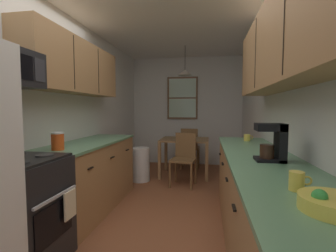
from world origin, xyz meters
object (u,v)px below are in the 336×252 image
Objects in this scene: fruit_bowl at (335,203)px; dining_chair_far at (190,146)px; mug_by_coffeemaker at (297,181)px; stove_range at (19,213)px; storage_canister at (58,141)px; coffee_maker at (274,141)px; microwave_over_range at (0,67)px; dining_table at (185,145)px; trash_bin at (141,164)px; mug_spare at (247,138)px; dining_chair_near at (184,156)px.

dining_chair_far is at bearing 102.19° from fruit_bowl.
dining_chair_far is 8.08× the size of mug_by_coffeemaker.
storage_canister is (-0.01, 0.54, 0.52)m from stove_range.
coffee_maker is (2.04, 0.35, 0.59)m from stove_range.
microwave_over_range is 2.21× the size of fruit_bowl.
dining_table is 3.51m from mug_by_coffeemaker.
dining_table is at bearing -95.62° from dining_chair_far.
trash_bin is at bearing 128.78° from coffee_maker.
dining_table is (1.06, 3.00, 0.14)m from stove_range.
mug_by_coffeemaker is at bearing -95.43° from coffee_maker.
trash_bin is at bearing 80.78° from microwave_over_range.
microwave_over_range is 5.03× the size of mug_spare.
fruit_bowl is (0.06, -0.25, -0.01)m from mug_by_coffeemaker.
microwave_over_range is 3.27× the size of storage_canister.
fruit_bowl is (-0.01, -0.96, -0.12)m from coffee_maker.
dining_chair_near reaches higher than dining_table.
dining_chair_near is 3.33× the size of fruit_bowl.
fruit_bowl is at bearing -61.08° from trash_bin.
trash_bin is 5.49× the size of mug_by_coffeemaker.
storage_canister is 1.53× the size of mug_spare.
fruit_bowl is at bearing -90.05° from mug_spare.
mug_spare is (0.06, 1.97, -0.01)m from mug_by_coffeemaker.
storage_canister is at bearing -98.64° from trash_bin.
dining_chair_near is at bearing -6.68° from trash_bin.
dining_chair_near is at bearing -85.14° from dining_table.
dining_chair_near is 8.08× the size of mug_by_coffeemaker.
dining_chair_near is at bearing 63.16° from microwave_over_range.
microwave_over_range is at bearing -116.84° from dining_chair_near.
mug_by_coffeemaker is at bearing -72.90° from dining_chair_near.
stove_range is 1.84× the size of microwave_over_range.
storage_canister is (0.11, 0.54, -0.66)m from microwave_over_range.
microwave_over_range is 2.94m from dining_chair_near.
coffee_maker reaches higher than dining_chair_near.
mug_by_coffeemaker is at bearing -59.89° from trash_bin.
trash_bin is (0.41, 2.51, -1.35)m from microwave_over_range.
trash_bin is 3.35× the size of storage_canister.
fruit_bowl is at bearing -75.07° from dining_table.
dining_table is (1.17, 3.00, -1.04)m from microwave_over_range.
dining_chair_far is at bearing 52.45° from trash_bin.
mug_by_coffeemaker reaches higher than mug_spare.
microwave_over_range is at bearing 179.97° from stove_range.
microwave_over_range reaches higher than dining_chair_far.
dining_table is 1.53× the size of trash_bin.
storage_canister is at bearing -110.24° from dining_chair_far.
stove_range is 2.66m from dining_chair_near.
dining_chair_far is 2.96× the size of coffee_maker.
mug_by_coffeemaker is (0.85, -3.96, 0.45)m from dining_chair_far.
coffee_maker is (2.04, -0.19, 0.07)m from storage_canister.
mug_by_coffeemaker reaches higher than dining_table.
stove_range is at bearing -170.38° from coffee_maker.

